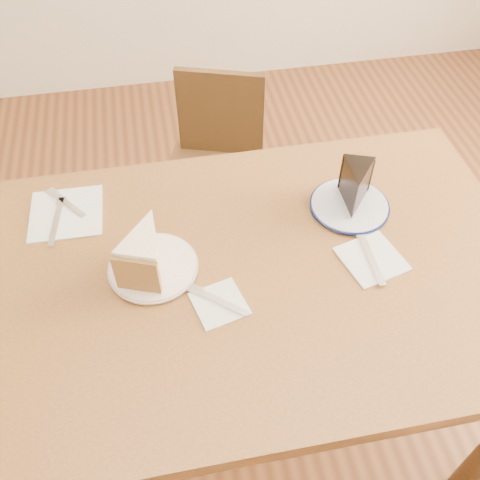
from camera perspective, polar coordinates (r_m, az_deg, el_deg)
name	(u,v)px	position (r m, az deg, el deg)	size (l,w,h in m)	color
ground	(256,410)	(1.83, 1.71, -17.70)	(4.00, 4.00, 0.00)	#462512
table	(262,293)	(1.26, 2.37, -5.71)	(1.20, 0.80, 0.75)	#563417
chair_far	(217,169)	(1.93, -2.49, 7.54)	(0.46, 0.46, 0.73)	#34200F
plate_cream	(153,267)	(1.19, -9.24, -2.89)	(0.19, 0.19, 0.01)	white
plate_navy	(349,206)	(1.33, 11.59, 3.60)	(0.18, 0.18, 0.01)	white
carrot_cake	(147,250)	(1.15, -9.92, -1.04)	(0.09, 0.13, 0.09)	beige
chocolate_cake	(355,189)	(1.29, 12.20, 5.34)	(0.07, 0.10, 0.09)	black
napkin_cream	(219,304)	(1.12, -2.21, -6.81)	(0.10, 0.10, 0.00)	white
napkin_navy	(372,259)	(1.23, 13.87, -1.95)	(0.13, 0.13, 0.00)	white
napkin_spare	(66,213)	(1.36, -18.05, 2.74)	(0.17, 0.17, 0.00)	white
fork_cream	(218,300)	(1.12, -2.35, -6.46)	(0.01, 0.14, 0.00)	silver
knife_navy	(370,256)	(1.23, 13.69, -1.62)	(0.02, 0.17, 0.00)	silver
fork_spare	(66,203)	(1.38, -18.05, 3.81)	(0.01, 0.14, 0.00)	silver
knife_spare	(56,221)	(1.34, -19.00, 1.89)	(0.01, 0.16, 0.00)	silver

